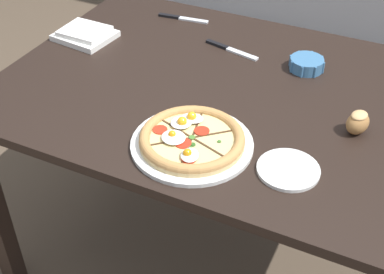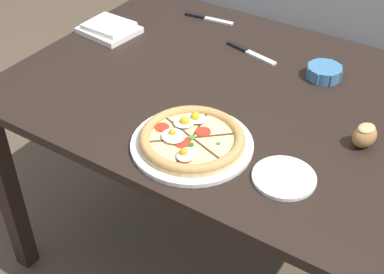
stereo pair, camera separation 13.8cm
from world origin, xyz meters
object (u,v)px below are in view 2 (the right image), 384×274
Objects in this scene: pizza at (192,140)px; bread_piece_near at (365,135)px; knife_spare at (208,19)px; dining_table at (235,116)px; napkin_folded at (109,29)px; knife_main at (250,53)px; side_saucer at (284,178)px; ramekin_bowl at (324,72)px.

bread_piece_near reaches higher than pizza.
bread_piece_near is at bearing -35.92° from knife_spare.
dining_table is 6.65× the size of napkin_folded.
knife_main is (-0.07, 0.22, 0.10)m from dining_table.
side_saucer is (-0.12, -0.23, -0.03)m from bread_piece_near.
napkin_folded reaches higher than side_saucer.
ramekin_bowl reaches higher than napkin_folded.
ramekin_bowl is 0.34m from bread_piece_near.
knife_main is at bearing 125.64° from side_saucer.
bread_piece_near is at bearing -7.41° from dining_table.
knife_spare is (-0.32, 0.36, 0.10)m from dining_table.
napkin_folded is 0.51m from knife_main.
pizza is 2.82× the size of ramekin_bowl.
knife_spare reaches higher than dining_table.
ramekin_bowl is (0.19, 0.21, 0.12)m from dining_table.
pizza is 0.45m from bread_piece_near.
ramekin_bowl is 0.56× the size of napkin_folded.
ramekin_bowl is 1.30× the size of bread_piece_near.
dining_table is 0.31m from ramekin_bowl.
napkin_folded is 0.37m from knife_spare.
pizza reaches higher than side_saucer.
knife_main is at bearing 150.34° from bread_piece_near.
napkin_folded is at bearing -136.68° from knife_spare.
side_saucer is at bearing -44.42° from dining_table.
side_saucer is (0.61, -0.65, 0.00)m from knife_spare.
pizza reaches higher than ramekin_bowl.
bread_piece_near is at bearing 63.29° from side_saucer.
bread_piece_near reaches higher than side_saucer.
ramekin_bowl is 0.50m from side_saucer.
pizza is at bearing -68.02° from knife_spare.
knife_spare is at bearing 49.63° from napkin_folded.
knife_spare is at bearing 150.39° from bread_piece_near.
bread_piece_near is 0.45× the size of knife_spare.
knife_main is at bearing 107.89° from dining_table.
dining_table is at bearing 172.59° from bread_piece_near.
knife_spare is (-0.25, 0.14, -0.00)m from knife_main.
ramekin_bowl is 0.56× the size of knife_main.
side_saucer is at bearing -52.79° from knife_spare.
dining_table is at bearing 96.07° from pizza.
side_saucer is (0.10, -0.49, -0.02)m from ramekin_bowl.
knife_main is at bearing -35.82° from knife_spare.
pizza is 0.75m from knife_spare.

